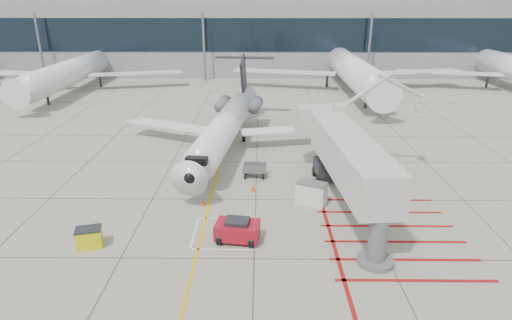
{
  "coord_description": "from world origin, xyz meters",
  "views": [
    {
      "loc": [
        0.36,
        -25.7,
        14.65
      ],
      "look_at": [
        0.0,
        6.0,
        2.5
      ],
      "focal_mm": 30.0,
      "sensor_mm": 36.0,
      "label": 1
    }
  ],
  "objects_px": {
    "spill_bin": "(89,237)",
    "pushback_tug": "(237,229)",
    "regional_jet": "(220,118)",
    "jet_bridge": "(350,164)"
  },
  "relations": [
    {
      "from": "pushback_tug",
      "to": "spill_bin",
      "type": "bearing_deg",
      "value": -166.55
    },
    {
      "from": "regional_jet",
      "to": "jet_bridge",
      "type": "height_order",
      "value": "regional_jet"
    },
    {
      "from": "spill_bin",
      "to": "pushback_tug",
      "type": "bearing_deg",
      "value": -8.99
    },
    {
      "from": "pushback_tug",
      "to": "spill_bin",
      "type": "distance_m",
      "value": 9.22
    },
    {
      "from": "spill_bin",
      "to": "regional_jet",
      "type": "bearing_deg",
      "value": 52.78
    },
    {
      "from": "regional_jet",
      "to": "pushback_tug",
      "type": "height_order",
      "value": "regional_jet"
    },
    {
      "from": "jet_bridge",
      "to": "spill_bin",
      "type": "distance_m",
      "value": 17.81
    },
    {
      "from": "jet_bridge",
      "to": "spill_bin",
      "type": "xyz_separation_m",
      "value": [
        -16.87,
        -4.79,
        -3.09
      ]
    },
    {
      "from": "pushback_tug",
      "to": "jet_bridge",
      "type": "bearing_deg",
      "value": 35.48
    },
    {
      "from": "regional_jet",
      "to": "jet_bridge",
      "type": "xyz_separation_m",
      "value": [
        10.09,
        -11.16,
        -0.19
      ]
    }
  ]
}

